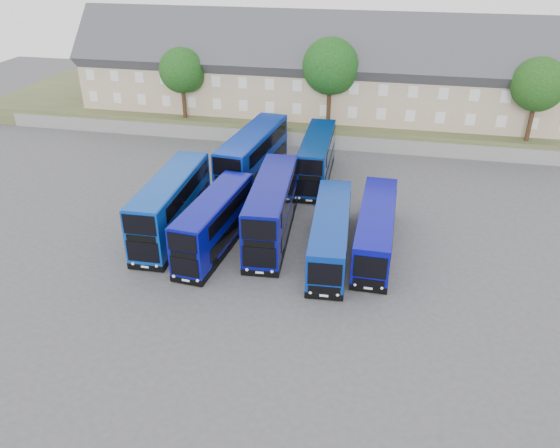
{
  "coord_description": "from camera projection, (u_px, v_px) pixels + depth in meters",
  "views": [
    {
      "loc": [
        8.82,
        -30.85,
        20.48
      ],
      "look_at": [
        1.71,
        2.3,
        2.2
      ],
      "focal_mm": 35.0,
      "sensor_mm": 36.0,
      "label": 1
    }
  ],
  "objects": [
    {
      "name": "dd_front_left",
      "position": [
        172.0,
        207.0,
        40.93
      ],
      "size": [
        2.9,
        11.35,
        4.48
      ],
      "rotation": [
        0.0,
        0.0,
        0.03
      ],
      "color": "#0839A2",
      "rests_on": "ground"
    },
    {
      "name": "dd_rear_right",
      "position": [
        317.0,
        159.0,
        49.78
      ],
      "size": [
        2.82,
        10.68,
        4.21
      ],
      "rotation": [
        0.0,
        0.0,
        0.04
      ],
      "color": "navy",
      "rests_on": "ground"
    },
    {
      "name": "dd_rear_left",
      "position": [
        253.0,
        159.0,
        49.16
      ],
      "size": [
        3.93,
        12.22,
        4.78
      ],
      "rotation": [
        0.0,
        0.0,
        -0.1
      ],
      "color": "#092CA8",
      "rests_on": "ground"
    },
    {
      "name": "terrace_row",
      "position": [
        317.0,
        72.0,
        60.59
      ],
      "size": [
        54.0,
        10.4,
        11.2
      ],
      "color": "tan",
      "rests_on": "earth_bank"
    },
    {
      "name": "earth_bank",
      "position": [
        321.0,
        111.0,
        66.69
      ],
      "size": [
        80.0,
        20.0,
        2.0
      ],
      "primitive_type": "cube",
      "color": "#4C5630",
      "rests_on": "ground"
    },
    {
      "name": "ground",
      "position": [
        249.0,
        265.0,
        37.9
      ],
      "size": [
        120.0,
        120.0,
        0.0
      ],
      "primitive_type": "plane",
      "color": "#48484D",
      "rests_on": "ground"
    },
    {
      "name": "coach_east_b",
      "position": [
        376.0,
        230.0,
        39.12
      ],
      "size": [
        2.53,
        11.6,
        3.16
      ],
      "rotation": [
        0.0,
        0.0,
        -0.01
      ],
      "color": "#080893",
      "rests_on": "ground"
    },
    {
      "name": "dd_front_right",
      "position": [
        272.0,
        211.0,
        40.35
      ],
      "size": [
        3.43,
        11.45,
        4.49
      ],
      "rotation": [
        0.0,
        0.0,
        0.08
      ],
      "color": "#060A7C",
      "rests_on": "ground"
    },
    {
      "name": "tree_east",
      "position": [
        540.0,
        86.0,
        51.91
      ],
      "size": [
        5.12,
        5.12,
        8.16
      ],
      "color": "#382314",
      "rests_on": "earth_bank"
    },
    {
      "name": "tree_west",
      "position": [
        183.0,
        72.0,
        58.71
      ],
      "size": [
        4.8,
        4.8,
        7.65
      ],
      "color": "#382314",
      "rests_on": "earth_bank"
    },
    {
      "name": "retaining_wall",
      "position": [
        307.0,
        140.0,
        58.2
      ],
      "size": [
        70.0,
        0.4,
        1.5
      ],
      "primitive_type": "cube",
      "color": "slate",
      "rests_on": "ground"
    },
    {
      "name": "tree_mid",
      "position": [
        332.0,
        68.0,
        55.71
      ],
      "size": [
        5.76,
        5.76,
        9.18
      ],
      "color": "#382314",
      "rests_on": "earth_bank"
    },
    {
      "name": "coach_east_a",
      "position": [
        330.0,
        234.0,
        38.51
      ],
      "size": [
        3.23,
        11.78,
        3.18
      ],
      "rotation": [
        0.0,
        0.0,
        0.07
      ],
      "color": "navy",
      "rests_on": "ground"
    },
    {
      "name": "dd_front_mid",
      "position": [
        215.0,
        224.0,
        38.97
      ],
      "size": [
        3.18,
        10.22,
        3.99
      ],
      "rotation": [
        0.0,
        0.0,
        -0.09
      ],
      "color": "#070A8A",
      "rests_on": "ground"
    }
  ]
}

